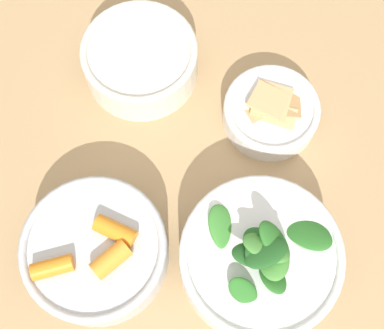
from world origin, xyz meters
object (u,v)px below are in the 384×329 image
object	(u,v)px
bowl_carrots	(96,251)
bowl_cookies	(271,111)
bowl_greens	(260,258)
bowl_beans_hotdog	(141,61)

from	to	relation	value
bowl_carrots	bowl_cookies	xyz separation A→B (m)	(0.20, -0.20, -0.01)
bowl_greens	bowl_cookies	distance (m)	0.20
bowl_greens	bowl_cookies	bearing A→B (deg)	-2.10
bowl_carrots	bowl_beans_hotdog	size ratio (longest dim) A/B	1.09
bowl_beans_hotdog	bowl_cookies	xyz separation A→B (m)	(-0.06, -0.18, -0.01)
bowl_beans_hotdog	bowl_cookies	world-z (taller)	bowl_beans_hotdog
bowl_beans_hotdog	bowl_cookies	bearing A→B (deg)	-107.48
bowl_carrots	bowl_greens	world-z (taller)	bowl_greens
bowl_carrots	bowl_greens	xyz separation A→B (m)	(0.01, -0.19, 0.01)
bowl_carrots	bowl_greens	size ratio (longest dim) A/B	0.91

